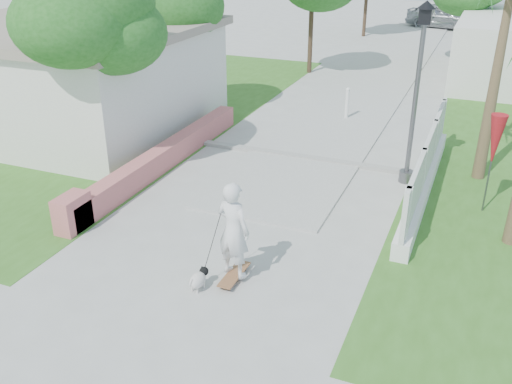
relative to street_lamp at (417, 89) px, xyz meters
The scene contains 15 objects.
ground 6.67m from the street_lamp, 117.80° to the right, with size 90.00×90.00×0.00m, color #B7B7B2.
path_strip 14.98m from the street_lamp, 101.31° to the left, with size 3.20×36.00×0.06m, color #B7B7B2.
curb 3.78m from the street_lamp, behind, with size 6.50×0.25×0.10m, color #999993.
grass_left 10.49m from the street_lamp, 165.83° to the left, with size 8.00×20.00×0.01m, color #366620.
pink_wall 6.83m from the street_lamp, 162.57° to the right, with size 0.45×8.20×0.80m.
house_left 10.94m from the street_lamp, behind, with size 8.40×7.40×3.23m.
lattice_fence 2.01m from the street_lamp, 44.82° to the right, with size 0.35×7.00×1.50m.
street_lamp is the anchor object (origin of this frame).
bollard 5.56m from the street_lamp, 120.96° to the left, with size 0.14×0.14×1.09m.
patio_umbrella 2.27m from the street_lamp, 27.76° to the right, with size 0.36×0.36×2.30m.
tree_left_near 7.92m from the street_lamp, 161.15° to the right, with size 3.60×3.60×5.28m.
tree_left_mid 8.96m from the street_lamp, 160.42° to the left, with size 3.20×3.20×4.85m.
skateboarder 6.33m from the street_lamp, 111.68° to the right, with size 0.85×0.99×1.96m.
dog 7.14m from the street_lamp, 113.33° to the right, with size 0.31×0.56×0.39m.
parked_car 25.26m from the street_lamp, 93.87° to the left, with size 1.81×4.51×1.54m, color #A6AAAE.
Camera 1 is at (4.43, -8.29, 5.96)m, focal length 40.00 mm.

